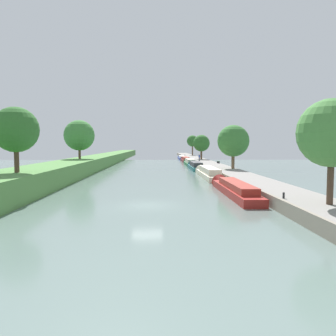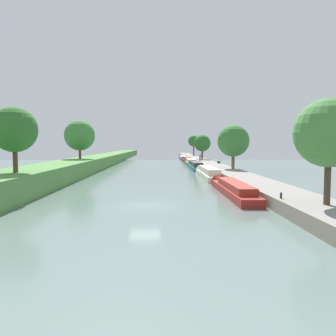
{
  "view_description": "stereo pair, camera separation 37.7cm",
  "coord_description": "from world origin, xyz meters",
  "px_view_note": "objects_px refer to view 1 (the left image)",
  "views": [
    {
      "loc": [
        0.94,
        -26.94,
        4.99
      ],
      "look_at": [
        2.54,
        28.94,
        1.0
      ],
      "focal_mm": 35.4,
      "sensor_mm": 36.0,
      "label": 1
    },
    {
      "loc": [
        1.31,
        -26.95,
        4.99
      ],
      "look_at": [
        2.54,
        28.94,
        1.0
      ],
      "focal_mm": 35.4,
      "sensor_mm": 36.0,
      "label": 2
    }
  ],
  "objects_px": {
    "narrowboat_green": "(190,162)",
    "mooring_bollard_far": "(185,155)",
    "narrowboat_cream": "(208,173)",
    "park_bench": "(218,162)",
    "narrowboat_teal": "(195,166)",
    "mooring_bollard_near": "(284,195)",
    "narrowboat_maroon": "(185,160)",
    "narrowboat_blue": "(181,158)",
    "person_walking": "(199,157)",
    "narrowboat_red": "(233,188)"
  },
  "relations": [
    {
      "from": "narrowboat_maroon",
      "to": "park_bench",
      "type": "height_order",
      "value": "narrowboat_maroon"
    },
    {
      "from": "narrowboat_cream",
      "to": "mooring_bollard_far",
      "type": "height_order",
      "value": "narrowboat_cream"
    },
    {
      "from": "narrowboat_green",
      "to": "mooring_bollard_far",
      "type": "distance_m",
      "value": 37.24
    },
    {
      "from": "narrowboat_red",
      "to": "mooring_bollard_near",
      "type": "bearing_deg",
      "value": -78.16
    },
    {
      "from": "narrowboat_teal",
      "to": "person_walking",
      "type": "relative_size",
      "value": 8.05
    },
    {
      "from": "narrowboat_teal",
      "to": "person_walking",
      "type": "height_order",
      "value": "person_walking"
    },
    {
      "from": "narrowboat_cream",
      "to": "mooring_bollard_far",
      "type": "relative_size",
      "value": 35.98
    },
    {
      "from": "narrowboat_cream",
      "to": "person_walking",
      "type": "relative_size",
      "value": 9.75
    },
    {
      "from": "park_bench",
      "to": "narrowboat_maroon",
      "type": "bearing_deg",
      "value": 101.73
    },
    {
      "from": "narrowboat_teal",
      "to": "narrowboat_green",
      "type": "relative_size",
      "value": 1.03
    },
    {
      "from": "narrowboat_teal",
      "to": "park_bench",
      "type": "bearing_deg",
      "value": 35.32
    },
    {
      "from": "mooring_bollard_far",
      "to": "mooring_bollard_near",
      "type": "bearing_deg",
      "value": -90.0
    },
    {
      "from": "narrowboat_cream",
      "to": "narrowboat_green",
      "type": "distance_m",
      "value": 30.06
    },
    {
      "from": "narrowboat_teal",
      "to": "narrowboat_green",
      "type": "height_order",
      "value": "narrowboat_teal"
    },
    {
      "from": "narrowboat_red",
      "to": "narrowboat_teal",
      "type": "distance_m",
      "value": 33.76
    },
    {
      "from": "mooring_bollard_near",
      "to": "mooring_bollard_far",
      "type": "distance_m",
      "value": 93.24
    },
    {
      "from": "narrowboat_green",
      "to": "narrowboat_red",
      "type": "bearing_deg",
      "value": -90.03
    },
    {
      "from": "person_walking",
      "to": "narrowboat_teal",
      "type": "bearing_deg",
      "value": -100.47
    },
    {
      "from": "narrowboat_blue",
      "to": "mooring_bollard_far",
      "type": "bearing_deg",
      "value": 75.69
    },
    {
      "from": "person_walking",
      "to": "park_bench",
      "type": "relative_size",
      "value": 1.11
    },
    {
      "from": "park_bench",
      "to": "person_walking",
      "type": "bearing_deg",
      "value": 105.69
    },
    {
      "from": "mooring_bollard_near",
      "to": "mooring_bollard_far",
      "type": "height_order",
      "value": "same"
    },
    {
      "from": "narrowboat_green",
      "to": "park_bench",
      "type": "height_order",
      "value": "narrowboat_green"
    },
    {
      "from": "narrowboat_cream",
      "to": "narrowboat_green",
      "type": "height_order",
      "value": "narrowboat_cream"
    },
    {
      "from": "narrowboat_teal",
      "to": "narrowboat_green",
      "type": "distance_m",
      "value": 13.66
    },
    {
      "from": "narrowboat_teal",
      "to": "mooring_bollard_far",
      "type": "height_order",
      "value": "narrowboat_teal"
    },
    {
      "from": "narrowboat_blue",
      "to": "mooring_bollard_far",
      "type": "relative_size",
      "value": 32.59
    },
    {
      "from": "narrowboat_cream",
      "to": "mooring_bollard_near",
      "type": "bearing_deg",
      "value": -86.05
    },
    {
      "from": "narrowboat_red",
      "to": "narrowboat_blue",
      "type": "xyz_separation_m",
      "value": [
        0.18,
        78.21,
        -0.07
      ]
    },
    {
      "from": "narrowboat_cream",
      "to": "narrowboat_green",
      "type": "relative_size",
      "value": 1.25
    },
    {
      "from": "person_walking",
      "to": "narrowboat_red",
      "type": "bearing_deg",
      "value": -92.93
    },
    {
      "from": "narrowboat_red",
      "to": "narrowboat_green",
      "type": "xyz_separation_m",
      "value": [
        0.03,
        47.42,
        0.05
      ]
    },
    {
      "from": "narrowboat_teal",
      "to": "narrowboat_blue",
      "type": "xyz_separation_m",
      "value": [
        0.31,
        44.45,
        -0.13
      ]
    },
    {
      "from": "narrowboat_cream",
      "to": "narrowboat_green",
      "type": "xyz_separation_m",
      "value": [
        0.01,
        30.06,
        -0.04
      ]
    },
    {
      "from": "narrowboat_red",
      "to": "narrowboat_maroon",
      "type": "height_order",
      "value": "narrowboat_maroon"
    },
    {
      "from": "narrowboat_red",
      "to": "narrowboat_teal",
      "type": "relative_size",
      "value": 1.15
    },
    {
      "from": "narrowboat_red",
      "to": "narrowboat_cream",
      "type": "bearing_deg",
      "value": 89.96
    },
    {
      "from": "narrowboat_cream",
      "to": "mooring_bollard_near",
      "type": "xyz_separation_m",
      "value": [
        1.8,
        -25.99,
        0.54
      ]
    },
    {
      "from": "narrowboat_teal",
      "to": "mooring_bollard_near",
      "type": "distance_m",
      "value": 42.43
    },
    {
      "from": "narrowboat_green",
      "to": "person_walking",
      "type": "height_order",
      "value": "person_walking"
    },
    {
      "from": "narrowboat_blue",
      "to": "narrowboat_teal",
      "type": "bearing_deg",
      "value": -90.41
    },
    {
      "from": "mooring_bollard_near",
      "to": "narrowboat_teal",
      "type": "bearing_deg",
      "value": 92.63
    },
    {
      "from": "mooring_bollard_far",
      "to": "narrowboat_teal",
      "type": "bearing_deg",
      "value": -92.19
    },
    {
      "from": "narrowboat_teal",
      "to": "park_bench",
      "type": "distance_m",
      "value": 6.68
    },
    {
      "from": "narrowboat_blue",
      "to": "park_bench",
      "type": "distance_m",
      "value": 40.94
    },
    {
      "from": "narrowboat_green",
      "to": "park_bench",
      "type": "xyz_separation_m",
      "value": [
        5.25,
        -9.82,
        0.7
      ]
    },
    {
      "from": "narrowboat_red",
      "to": "narrowboat_maroon",
      "type": "relative_size",
      "value": 0.99
    },
    {
      "from": "person_walking",
      "to": "narrowboat_blue",
      "type": "bearing_deg",
      "value": 94.24
    },
    {
      "from": "narrowboat_green",
      "to": "mooring_bollard_far",
      "type": "relative_size",
      "value": 28.76
    },
    {
      "from": "narrowboat_blue",
      "to": "person_walking",
      "type": "bearing_deg",
      "value": -85.76
    }
  ]
}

